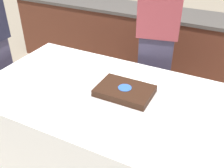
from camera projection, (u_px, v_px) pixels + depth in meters
ground_plane at (104, 155)px, 2.48m from camera, size 14.00×14.00×0.00m
back_counter at (162, 46)px, 3.48m from camera, size 4.40×0.58×0.92m
dining_table at (103, 126)px, 2.29m from camera, size 2.00×1.16×0.73m
cake at (125, 91)px, 2.05m from camera, size 0.47×0.34×0.06m
plate_stack at (48, 65)px, 2.39m from camera, size 0.19×0.19×0.09m
side_plate_near_cake at (135, 76)px, 2.29m from camera, size 0.19×0.19×0.00m
utensil_pile at (56, 125)px, 1.75m from camera, size 0.16×0.10×0.02m
person_cutting_cake at (157, 37)px, 2.52m from camera, size 0.42×0.28×1.78m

